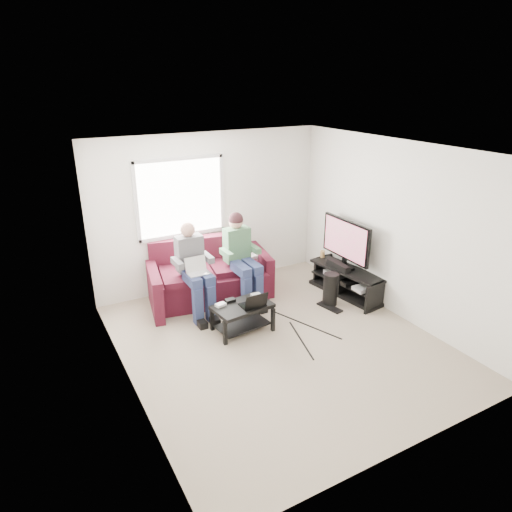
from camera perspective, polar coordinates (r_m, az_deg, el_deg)
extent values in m
plane|color=tan|center=(6.38, 2.86, -10.71)|extent=(4.50, 4.50, 0.00)
plane|color=white|center=(5.46, 3.37, 13.07)|extent=(4.50, 4.50, 0.00)
plane|color=white|center=(7.69, -5.79, 5.56)|extent=(4.50, 0.00, 4.50)
plane|color=white|center=(4.25, 19.49, -9.44)|extent=(4.50, 0.00, 4.50)
plane|color=white|center=(5.10, -16.42, -3.69)|extent=(0.00, 4.50, 4.50)
plane|color=white|center=(7.00, 17.17, 3.08)|extent=(0.00, 4.50, 4.50)
cube|color=white|center=(7.43, -9.41, 7.21)|extent=(1.40, 0.01, 1.20)
cube|color=silver|center=(7.42, -9.38, 7.19)|extent=(1.48, 0.04, 1.28)
cube|color=#4B121F|center=(7.48, -5.63, -3.62)|extent=(1.84, 1.20, 0.47)
cube|color=#4B121F|center=(7.64, -6.96, 0.73)|extent=(1.71, 0.51, 0.48)
cube|color=#4B121F|center=(7.17, -12.49, -4.35)|extent=(0.33, 1.01, 0.67)
cube|color=#4B121F|center=(7.82, 0.59, -1.58)|extent=(0.33, 1.01, 0.67)
cube|color=#4B121F|center=(7.22, -8.65, -2.28)|extent=(0.91, 0.91, 0.10)
cube|color=#4B121F|center=(7.51, -2.76, -1.08)|extent=(0.91, 0.91, 0.10)
cube|color=navy|center=(6.74, -8.00, -2.90)|extent=(0.16, 0.45, 0.14)
cube|color=navy|center=(6.80, -6.43, -2.57)|extent=(0.16, 0.45, 0.14)
cube|color=navy|center=(6.74, -7.27, -6.22)|extent=(0.13, 0.13, 0.57)
cube|color=navy|center=(6.80, -5.70, -5.86)|extent=(0.13, 0.13, 0.57)
cube|color=slate|center=(6.94, -8.32, 0.34)|extent=(0.40, 0.22, 0.55)
sphere|color=tan|center=(6.84, -8.55, 3.29)|extent=(0.22, 0.22, 0.22)
cube|color=navy|center=(7.03, -1.92, -1.63)|extent=(0.16, 0.45, 0.14)
cube|color=navy|center=(7.11, -0.48, -1.33)|extent=(0.16, 0.45, 0.14)
cube|color=navy|center=(7.03, -1.20, -4.81)|extent=(0.13, 0.13, 0.57)
cube|color=navy|center=(7.11, 0.23, -4.46)|extent=(0.13, 0.13, 0.57)
cube|color=#5A5D5D|center=(7.24, -2.41, 1.45)|extent=(0.40, 0.22, 0.55)
sphere|color=tan|center=(7.14, -2.53, 4.29)|extent=(0.22, 0.22, 0.22)
sphere|color=black|center=(7.13, -2.53, 4.59)|extent=(0.23, 0.23, 0.23)
cube|color=black|center=(6.46, -1.72, -6.34)|extent=(0.87, 0.59, 0.05)
cube|color=black|center=(6.60, -1.69, -8.58)|extent=(0.78, 0.50, 0.02)
cube|color=black|center=(6.25, -3.88, -9.57)|extent=(0.05, 0.05, 0.36)
cube|color=black|center=(6.55, 2.13, -7.95)|extent=(0.05, 0.05, 0.36)
cube|color=black|center=(6.59, -5.51, -7.84)|extent=(0.05, 0.05, 0.36)
cube|color=black|center=(6.88, 0.26, -6.40)|extent=(0.05, 0.05, 0.36)
cube|color=silver|center=(6.43, -4.45, -6.10)|extent=(0.15, 0.11, 0.04)
cube|color=black|center=(6.54, -3.23, -5.54)|extent=(0.14, 0.09, 0.04)
cube|color=gray|center=(6.68, -0.02, -4.90)|extent=(0.14, 0.09, 0.04)
cube|color=black|center=(7.65, 11.39, -1.74)|extent=(0.60, 1.42, 0.04)
cube|color=black|center=(7.73, 11.28, -3.16)|extent=(0.55, 1.35, 0.03)
cube|color=black|center=(7.81, 11.18, -4.48)|extent=(0.60, 1.42, 0.06)
cube|color=black|center=(7.29, 14.61, -5.03)|extent=(0.41, 0.10, 0.46)
cube|color=black|center=(8.20, 8.34, -1.49)|extent=(0.41, 0.10, 0.46)
cube|color=black|center=(7.70, 10.94, -1.21)|extent=(0.12, 0.40, 0.04)
cube|color=black|center=(7.67, 10.99, -0.66)|extent=(0.06, 0.06, 0.12)
cube|color=black|center=(7.54, 11.19, 2.05)|extent=(0.05, 1.10, 0.65)
cube|color=#E33567|center=(7.52, 11.01, 2.02)|extent=(0.01, 1.01, 0.58)
cube|color=black|center=(7.62, 10.26, -1.17)|extent=(0.12, 0.50, 0.10)
cylinder|color=#B3874D|center=(8.04, 8.31, 0.25)|extent=(0.08, 0.08, 0.12)
cube|color=silver|center=(7.44, 13.26, -3.95)|extent=(0.30, 0.22, 0.06)
cube|color=gray|center=(7.92, 9.94, -2.02)|extent=(0.34, 0.26, 0.08)
cube|color=black|center=(7.67, 11.55, -2.95)|extent=(0.38, 0.30, 0.07)
cylinder|color=black|center=(7.33, 9.28, -4.11)|extent=(0.23, 0.23, 0.53)
cube|color=black|center=(7.32, 9.19, -6.35)|extent=(0.23, 0.45, 0.02)
cube|color=black|center=(7.78, -0.58, -2.31)|extent=(0.35, 0.35, 0.52)
cube|color=silver|center=(7.66, -0.58, -0.20)|extent=(0.22, 0.18, 0.10)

